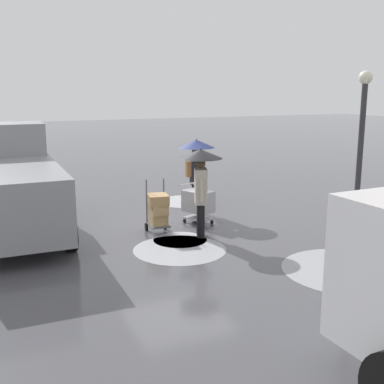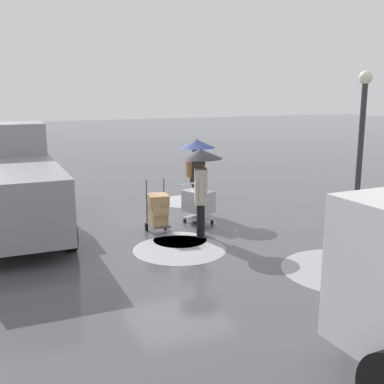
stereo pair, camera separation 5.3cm
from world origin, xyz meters
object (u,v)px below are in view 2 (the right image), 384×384
street_lamp (361,143)px  shopping_cart_vendor (198,202)px  cargo_van_parked_right (15,186)px  pedestrian_black_side (196,159)px  pedestrian_pink_side (201,171)px  hand_dolly_boxes (158,209)px

street_lamp → shopping_cart_vendor: bearing=-56.7°
cargo_van_parked_right → shopping_cart_vendor: bearing=167.0°
cargo_van_parked_right → pedestrian_black_side: (-4.84, -0.01, 0.39)m
pedestrian_black_side → cargo_van_parked_right: bearing=0.2°
pedestrian_pink_side → pedestrian_black_side: (-0.81, -2.08, -0.01)m
shopping_cart_vendor → street_lamp: 4.42m
cargo_van_parked_right → shopping_cart_vendor: cargo_van_parked_right is taller
pedestrian_black_side → street_lamp: (-1.82, 4.42, 0.80)m
cargo_van_parked_right → shopping_cart_vendor: 4.61m
cargo_van_parked_right → pedestrian_black_side: cargo_van_parked_right is taller
shopping_cart_vendor → hand_dolly_boxes: 1.34m
pedestrian_pink_side → pedestrian_black_side: size_ratio=1.00×
street_lamp → cargo_van_parked_right: bearing=-33.5°
pedestrian_black_side → shopping_cart_vendor: bearing=69.2°
hand_dolly_boxes → pedestrian_pink_side: bearing=144.1°
cargo_van_parked_right → hand_dolly_boxes: bearing=155.6°
hand_dolly_boxes → pedestrian_black_side: pedestrian_black_side is taller
pedestrian_pink_side → pedestrian_black_side: same height
hand_dolly_boxes → cargo_van_parked_right: bearing=-24.4°
hand_dolly_boxes → pedestrian_black_side: (-1.67, -1.46, 0.96)m
hand_dolly_boxes → pedestrian_pink_side: (-0.86, 0.62, 0.98)m
shopping_cart_vendor → cargo_van_parked_right: bearing=-13.0°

